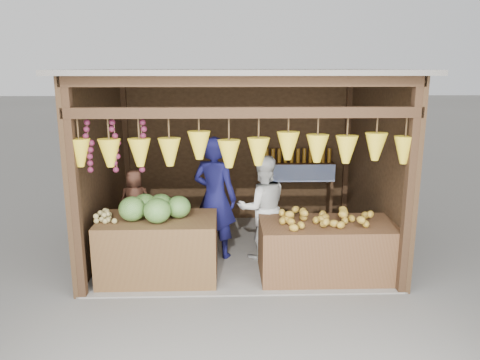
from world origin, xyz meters
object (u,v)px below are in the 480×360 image
(man_standing, at_px, (215,198))
(woman_standing, at_px, (262,208))
(vendor_seated, at_px, (135,202))
(counter_right, at_px, (327,250))
(counter_left, at_px, (159,249))

(man_standing, bearing_deg, woman_standing, -162.02)
(man_standing, bearing_deg, vendor_seated, 12.76)
(counter_right, height_order, woman_standing, woman_standing)
(vendor_seated, bearing_deg, counter_left, 117.03)
(counter_left, xyz_separation_m, man_standing, (0.72, 0.71, 0.47))
(man_standing, bearing_deg, counter_left, 67.77)
(counter_left, relative_size, vendor_seated, 1.55)
(man_standing, distance_m, woman_standing, 0.69)
(counter_right, bearing_deg, counter_left, 179.74)
(man_standing, relative_size, woman_standing, 1.17)
(counter_right, xyz_separation_m, man_standing, (-1.47, 0.72, 0.52))
(counter_left, relative_size, counter_right, 0.85)
(counter_left, bearing_deg, woman_standing, 24.95)
(man_standing, distance_m, vendor_seated, 1.19)
(vendor_seated, bearing_deg, counter_right, 161.44)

